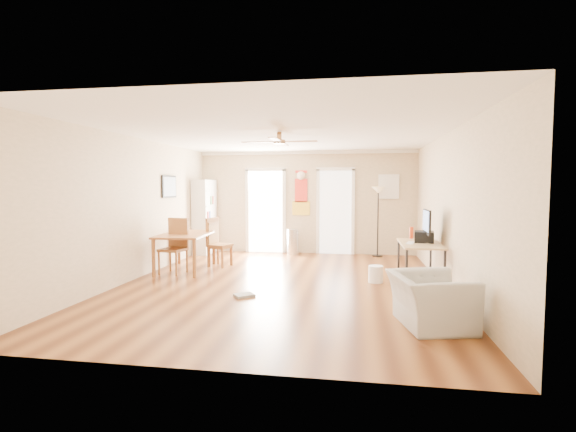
% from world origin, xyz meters
% --- Properties ---
extents(floor, '(7.00, 7.00, 0.00)m').
position_xyz_m(floor, '(0.00, 0.00, 0.00)').
color(floor, brown).
rests_on(floor, ground).
extents(ceiling, '(5.50, 7.00, 0.00)m').
position_xyz_m(ceiling, '(0.00, 0.00, 2.60)').
color(ceiling, silver).
rests_on(ceiling, floor).
extents(wall_back, '(5.50, 0.04, 2.60)m').
position_xyz_m(wall_back, '(0.00, 3.50, 1.30)').
color(wall_back, beige).
rests_on(wall_back, floor).
extents(wall_front, '(5.50, 0.04, 2.60)m').
position_xyz_m(wall_front, '(0.00, -3.50, 1.30)').
color(wall_front, beige).
rests_on(wall_front, floor).
extents(wall_left, '(0.04, 7.00, 2.60)m').
position_xyz_m(wall_left, '(-2.75, 0.00, 1.30)').
color(wall_left, beige).
rests_on(wall_left, floor).
extents(wall_right, '(0.04, 7.00, 2.60)m').
position_xyz_m(wall_right, '(2.75, 0.00, 1.30)').
color(wall_right, beige).
rests_on(wall_right, floor).
extents(crown_molding, '(5.50, 7.00, 0.08)m').
position_xyz_m(crown_molding, '(0.00, 0.00, 2.56)').
color(crown_molding, white).
rests_on(crown_molding, wall_back).
extents(kitchen_doorway, '(0.90, 0.10, 2.10)m').
position_xyz_m(kitchen_doorway, '(-1.05, 3.48, 1.05)').
color(kitchen_doorway, white).
rests_on(kitchen_doorway, wall_back).
extents(bathroom_doorway, '(0.80, 0.10, 2.10)m').
position_xyz_m(bathroom_doorway, '(0.75, 3.48, 1.05)').
color(bathroom_doorway, white).
rests_on(bathroom_doorway, wall_back).
extents(wall_decal, '(0.46, 0.03, 1.10)m').
position_xyz_m(wall_decal, '(-0.13, 3.48, 1.55)').
color(wall_decal, red).
rests_on(wall_decal, wall_back).
extents(ac_grille, '(0.50, 0.04, 0.60)m').
position_xyz_m(ac_grille, '(2.05, 3.47, 1.70)').
color(ac_grille, white).
rests_on(ac_grille, wall_back).
extents(framed_poster, '(0.04, 0.66, 0.48)m').
position_xyz_m(framed_poster, '(-2.73, 1.40, 1.70)').
color(framed_poster, black).
rests_on(framed_poster, wall_left).
extents(ceiling_fan, '(1.24, 1.24, 0.20)m').
position_xyz_m(ceiling_fan, '(0.00, -0.30, 2.43)').
color(ceiling_fan, '#593819').
rests_on(ceiling_fan, ceiling).
extents(bookshelf, '(0.60, 0.91, 1.87)m').
position_xyz_m(bookshelf, '(-2.54, 3.02, 0.94)').
color(bookshelf, silver).
rests_on(bookshelf, floor).
extents(dining_table, '(1.02, 1.57, 0.75)m').
position_xyz_m(dining_table, '(-2.15, 0.89, 0.38)').
color(dining_table, brown).
rests_on(dining_table, floor).
extents(dining_chair_right_a, '(0.47, 0.47, 0.93)m').
position_xyz_m(dining_chair_right_a, '(-1.60, 1.42, 0.47)').
color(dining_chair_right_a, '#AD7837').
rests_on(dining_chair_right_a, floor).
extents(dining_chair_right_b, '(0.53, 0.53, 1.02)m').
position_xyz_m(dining_chair_right_b, '(-1.60, 1.40, 0.51)').
color(dining_chair_right_b, '#9D6832').
rests_on(dining_chair_right_b, floor).
extents(dining_chair_near, '(0.50, 0.50, 1.07)m').
position_xyz_m(dining_chair_near, '(-2.26, 0.52, 0.54)').
color(dining_chair_near, '#966130').
rests_on(dining_chair_near, floor).
extents(trash_can, '(0.33, 0.33, 0.64)m').
position_xyz_m(trash_can, '(-0.30, 3.21, 0.32)').
color(trash_can, silver).
rests_on(trash_can, floor).
extents(torchiere_lamp, '(0.37, 0.37, 1.70)m').
position_xyz_m(torchiere_lamp, '(1.79, 3.22, 0.85)').
color(torchiere_lamp, black).
rests_on(torchiere_lamp, floor).
extents(computer_desk, '(0.67, 1.34, 0.72)m').
position_xyz_m(computer_desk, '(2.37, 0.43, 0.36)').
color(computer_desk, tan).
rests_on(computer_desk, floor).
extents(imac, '(0.24, 0.63, 0.58)m').
position_xyz_m(imac, '(2.47, 0.41, 1.01)').
color(imac, black).
rests_on(imac, computer_desk).
extents(keyboard, '(0.20, 0.37, 0.01)m').
position_xyz_m(keyboard, '(2.20, 0.38, 0.72)').
color(keyboard, silver).
rests_on(keyboard, computer_desk).
extents(printer, '(0.37, 0.42, 0.19)m').
position_xyz_m(printer, '(2.45, 0.55, 0.81)').
color(printer, black).
rests_on(printer, computer_desk).
extents(orange_bottle, '(0.09, 0.09, 0.22)m').
position_xyz_m(orange_bottle, '(2.30, 1.06, 0.83)').
color(orange_bottle, red).
rests_on(orange_bottle, computer_desk).
extents(wastebasket_a, '(0.31, 0.31, 0.30)m').
position_xyz_m(wastebasket_a, '(1.61, 0.38, 0.15)').
color(wastebasket_a, white).
rests_on(wastebasket_a, floor).
extents(floor_cloth, '(0.36, 0.35, 0.04)m').
position_xyz_m(floor_cloth, '(-0.44, -0.92, 0.02)').
color(floor_cloth, gray).
rests_on(floor_cloth, floor).
extents(armchair, '(1.04, 1.13, 0.63)m').
position_xyz_m(armchair, '(2.15, -1.89, 0.32)').
color(armchair, '#A9AAA5').
rests_on(armchair, floor).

